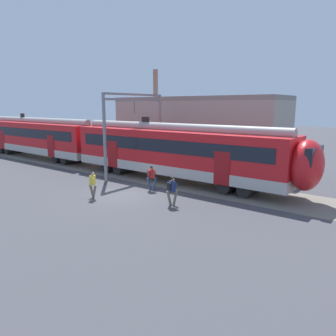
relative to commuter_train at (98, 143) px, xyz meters
name	(u,v)px	position (x,y,z in m)	size (l,w,h in m)	color
ground_plane	(122,194)	(8.37, -5.12, -2.25)	(160.00, 160.00, 0.00)	#424247
track_bed	(82,165)	(-2.48, 0.00, -2.25)	(80.00, 4.40, 0.01)	slate
commuter_train	(98,143)	(0.00, 0.00, 0.00)	(38.05, 3.07, 4.73)	#B7B2AD
pedestrian_yellow	(93,183)	(7.57, -6.83, -1.29)	(0.71, 0.53, 1.67)	#6B6051
pedestrian_red	(151,176)	(9.12, -3.16, -1.26)	(0.63, 0.59, 1.67)	navy
pedestrian_navy	(172,189)	(12.29, -5.07, -1.26)	(0.63, 0.59, 1.67)	#6B6051
catenary_gantry	(135,122)	(4.64, 0.00, 2.06)	(0.24, 6.64, 6.53)	gray
background_building	(196,131)	(5.90, 7.10, 0.95)	(16.76, 5.00, 9.20)	gray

